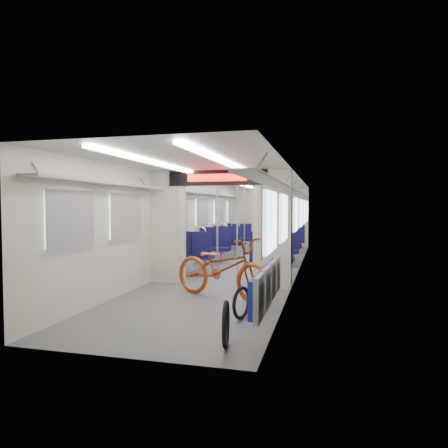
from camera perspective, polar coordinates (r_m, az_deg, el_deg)
name	(u,v)px	position (r m, az deg, el deg)	size (l,w,h in m)	color
carriage	(237,210)	(9.68, 1.88, 2.04)	(12.00, 12.02, 2.31)	#515456
bicycle	(222,268)	(6.87, -0.28, -6.29)	(0.70, 2.02, 1.06)	#9E3D17
flip_bench	(267,284)	(5.26, 6.20, -8.50)	(0.12, 2.10, 0.50)	gray
bike_hoop_a	(226,326)	(4.61, 0.28, -14.41)	(0.53, 0.53, 0.05)	black
bike_hoop_b	(241,305)	(5.71, 2.51, -11.43)	(0.47, 0.47, 0.05)	black
bike_hoop_c	(261,293)	(6.38, 5.28, -9.73)	(0.51, 0.51, 0.05)	black
seat_bay_near_left	(205,247)	(10.31, -2.80, -3.23)	(0.92, 2.11, 1.11)	#0F0C37
seat_bay_near_right	(277,248)	(9.83, 7.54, -3.45)	(0.94, 2.22, 1.14)	#0F0C37
seat_bay_far_left	(234,237)	(13.56, 1.38, -1.93)	(0.88, 1.96, 1.06)	#0F0C37
seat_bay_far_right	(288,238)	(12.96, 9.17, -2.03)	(0.93, 2.18, 1.13)	#0F0C37
stanchion_near_left	(217,226)	(8.92, -0.94, -0.26)	(0.04, 0.04, 2.30)	silver
stanchion_near_right	(237,227)	(8.29, 1.91, -0.47)	(0.04, 0.04, 2.30)	silver
stanchion_far_left	(244,221)	(11.94, 2.93, 0.45)	(0.04, 0.04, 2.30)	silver
stanchion_far_right	(264,221)	(11.88, 5.69, 0.44)	(0.04, 0.04, 2.30)	silver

